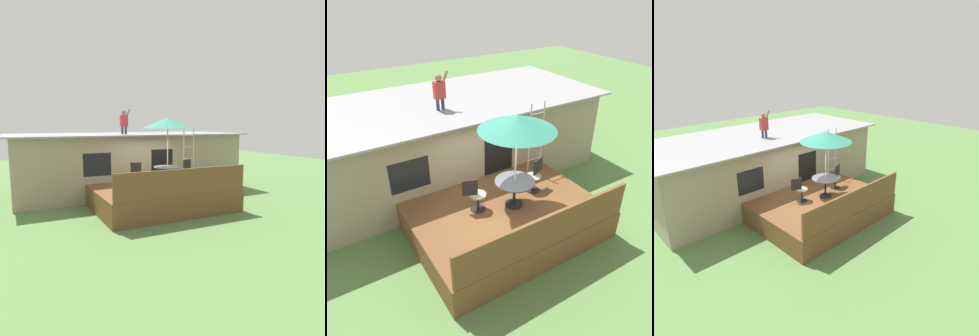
{
  "view_description": "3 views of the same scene",
  "coord_description": "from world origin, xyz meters",
  "views": [
    {
      "loc": [
        -4.98,
        -10.31,
        3.11
      ],
      "look_at": [
        0.43,
        0.68,
        1.39
      ],
      "focal_mm": 33.52,
      "sensor_mm": 36.0,
      "label": 1
    },
    {
      "loc": [
        -4.08,
        -5.88,
        6.14
      ],
      "look_at": [
        -0.08,
        0.6,
        1.71
      ],
      "focal_mm": 35.7,
      "sensor_mm": 36.0,
      "label": 2
    },
    {
      "loc": [
        -7.25,
        -7.45,
        5.82
      ],
      "look_at": [
        0.5,
        0.66,
        1.69
      ],
      "focal_mm": 32.25,
      "sensor_mm": 36.0,
      "label": 3
    }
  ],
  "objects": [
    {
      "name": "deck_railing",
      "position": [
        0.0,
        -1.77,
        1.25
      ],
      "size": [
        4.74,
        0.08,
        0.9
      ],
      "primitive_type": "cube",
      "color": "brown",
      "rests_on": "deck"
    },
    {
      "name": "house",
      "position": [
        -0.0,
        3.6,
        1.34
      ],
      "size": [
        10.5,
        4.5,
        2.67
      ],
      "color": "gray",
      "rests_on": "ground"
    },
    {
      "name": "person_figure",
      "position": [
        -0.36,
        2.88,
        3.28
      ],
      "size": [
        0.47,
        0.2,
        1.11
      ],
      "color": "#33384C",
      "rests_on": "house"
    },
    {
      "name": "deck",
      "position": [
        0.0,
        0.0,
        0.4
      ],
      "size": [
        4.84,
        3.63,
        0.8
      ],
      "primitive_type": "cube",
      "color": "brown",
      "rests_on": "ground"
    },
    {
      "name": "patio_table",
      "position": [
        0.27,
        -0.07,
        1.39
      ],
      "size": [
        1.04,
        1.04,
        0.74
      ],
      "color": "black",
      "rests_on": "deck"
    },
    {
      "name": "patio_chair_right",
      "position": [
        1.19,
        0.24,
        1.26
      ],
      "size": [
        0.61,
        0.44,
        0.92
      ],
      "rotation": [
        0.0,
        0.0,
        -2.82
      ],
      "color": "black",
      "rests_on": "deck"
    },
    {
      "name": "patio_umbrella",
      "position": [
        0.27,
        -0.07,
        3.15
      ],
      "size": [
        1.9,
        1.9,
        2.54
      ],
      "color": "silver",
      "rests_on": "deck"
    },
    {
      "name": "patio_chair_left",
      "position": [
        -0.71,
        0.28,
        1.26
      ],
      "size": [
        0.6,
        0.44,
        0.92
      ],
      "rotation": [
        0.0,
        0.0,
        -0.34
      ],
      "color": "black",
      "rests_on": "deck"
    },
    {
      "name": "step_ladder",
      "position": [
        1.91,
        1.16,
        1.9
      ],
      "size": [
        0.52,
        0.04,
        2.2
      ],
      "color": "silver",
      "rests_on": "deck"
    },
    {
      "name": "ground_plane",
      "position": [
        0.0,
        0.0,
        0.0
      ],
      "size": [
        40.0,
        40.0,
        0.0
      ],
      "primitive_type": "plane",
      "color": "#567F42"
    }
  ]
}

